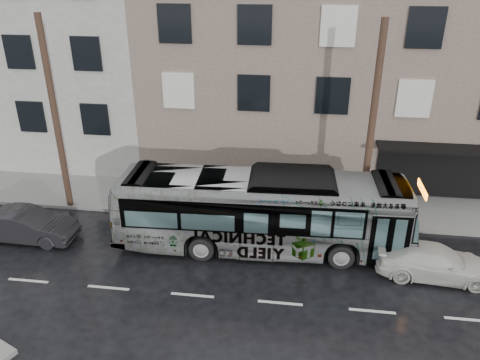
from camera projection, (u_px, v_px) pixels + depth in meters
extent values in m
plane|color=black|center=(206.00, 256.00, 19.28)|extent=(120.00, 120.00, 0.00)
cube|color=gray|center=(225.00, 201.00, 23.65)|extent=(90.00, 3.60, 0.15)
cube|color=gray|center=(328.00, 65.00, 27.76)|extent=(20.00, 12.00, 11.00)
cylinder|color=#4D3426|center=(371.00, 131.00, 19.49)|extent=(0.30, 0.30, 9.00)
cylinder|color=#4D3426|center=(55.00, 117.00, 21.20)|extent=(0.30, 0.30, 9.00)
cylinder|color=slate|center=(388.00, 202.00, 20.75)|extent=(0.06, 0.06, 2.40)
imported|color=#B2B2B2|center=(262.00, 211.00, 19.29)|extent=(12.27, 3.28, 3.39)
imported|color=silver|center=(435.00, 262.00, 17.85)|extent=(4.49, 2.06, 1.27)
imported|color=black|center=(27.00, 225.00, 20.19)|extent=(4.28, 1.53, 1.41)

